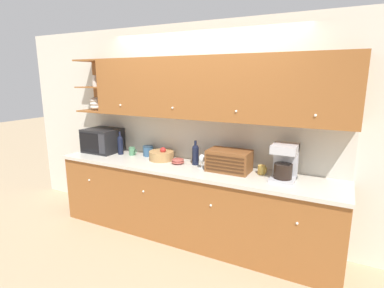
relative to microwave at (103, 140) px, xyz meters
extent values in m
plane|color=tan|center=(1.43, 0.23, -1.08)|extent=(24.00, 24.00, 0.00)
cube|color=beige|center=(1.43, 0.26, 0.22)|extent=(5.90, 0.06, 2.60)
cube|color=#935628|center=(1.43, -0.09, -0.64)|extent=(3.50, 0.63, 0.87)
cube|color=beige|center=(1.43, -0.11, -0.19)|extent=(3.52, 0.66, 0.04)
sphere|color=white|center=(0.12, -0.41, -0.45)|extent=(0.03, 0.03, 0.03)
sphere|color=white|center=(0.99, -0.41, -0.45)|extent=(0.03, 0.03, 0.03)
sphere|color=white|center=(1.87, -0.41, -0.45)|extent=(0.03, 0.03, 0.03)
sphere|color=white|center=(2.75, -0.41, -0.45)|extent=(0.03, 0.03, 0.03)
cube|color=beige|center=(1.43, 0.22, 0.12)|extent=(3.50, 0.01, 0.57)
cube|color=#935628|center=(1.64, 0.04, 0.76)|extent=(3.08, 0.37, 0.71)
cube|color=#935628|center=(-0.11, 0.22, 0.76)|extent=(0.42, 0.02, 0.71)
cube|color=#935628|center=(-0.11, 0.04, 0.41)|extent=(0.42, 0.37, 0.02)
cube|color=#935628|center=(-0.11, 0.04, 0.74)|extent=(0.42, 0.37, 0.02)
cube|color=#935628|center=(-0.11, 0.04, 1.10)|extent=(0.42, 0.37, 0.02)
sphere|color=white|center=(0.49, -0.15, 0.53)|extent=(0.03, 0.03, 0.03)
sphere|color=white|center=(1.26, -0.15, 0.53)|extent=(0.03, 0.03, 0.03)
sphere|color=white|center=(2.03, -0.15, 0.53)|extent=(0.03, 0.03, 0.03)
sphere|color=white|center=(2.80, -0.15, 0.53)|extent=(0.03, 0.03, 0.03)
ellipsoid|color=silver|center=(-0.11, 0.04, 0.47)|extent=(0.18, 0.18, 0.08)
ellipsoid|color=silver|center=(-0.11, 0.04, 0.51)|extent=(0.18, 0.18, 0.08)
ellipsoid|color=silver|center=(-0.11, 0.04, 0.56)|extent=(0.18, 0.18, 0.08)
cylinder|color=silver|center=(-0.11, 0.04, 0.79)|extent=(0.07, 0.07, 0.08)
cylinder|color=silver|center=(-0.11, 0.04, 0.87)|extent=(0.07, 0.07, 0.08)
cube|color=black|center=(0.00, 0.00, 0.00)|extent=(0.48, 0.40, 0.33)
cube|color=black|center=(-0.05, -0.20, 0.00)|extent=(0.34, 0.01, 0.27)
cube|color=#2D2D33|center=(0.17, -0.20, 0.00)|extent=(0.11, 0.01, 0.27)
cylinder|color=black|center=(0.32, 0.00, -0.06)|extent=(0.08, 0.08, 0.22)
sphere|color=black|center=(0.32, 0.00, 0.06)|extent=(0.08, 0.08, 0.08)
cylinder|color=black|center=(0.32, 0.00, 0.12)|extent=(0.03, 0.03, 0.08)
cylinder|color=#4C845B|center=(0.49, 0.03, -0.11)|extent=(0.08, 0.08, 0.11)
torus|color=#4C845B|center=(0.54, 0.03, -0.11)|extent=(0.01, 0.07, 0.07)
cylinder|color=#33567A|center=(0.72, 0.10, -0.10)|extent=(0.14, 0.14, 0.13)
cylinder|color=navy|center=(0.72, 0.10, -0.03)|extent=(0.14, 0.14, 0.01)
cylinder|color=#A87F4C|center=(0.98, 0.01, -0.11)|extent=(0.32, 0.32, 0.12)
sphere|color=red|center=(1.02, -0.01, -0.03)|extent=(0.08, 0.08, 0.08)
ellipsoid|color=#9E473D|center=(1.26, -0.05, -0.14)|extent=(0.16, 0.16, 0.04)
ellipsoid|color=#9E473D|center=(1.26, -0.05, -0.12)|extent=(0.15, 0.15, 0.04)
cylinder|color=black|center=(1.47, 0.03, -0.06)|extent=(0.08, 0.08, 0.20)
sphere|color=black|center=(1.47, 0.03, 0.04)|extent=(0.08, 0.08, 0.08)
cylinder|color=black|center=(1.47, 0.03, 0.10)|extent=(0.03, 0.03, 0.07)
cylinder|color=silver|center=(1.61, -0.09, -0.16)|extent=(0.07, 0.07, 0.01)
cylinder|color=silver|center=(1.61, -0.09, -0.13)|extent=(0.01, 0.01, 0.07)
ellipsoid|color=silver|center=(1.61, -0.09, -0.04)|extent=(0.07, 0.07, 0.10)
cube|color=brown|center=(1.93, -0.04, -0.04)|extent=(0.48, 0.29, 0.24)
cube|color=#432713|center=(1.93, -0.19, -0.12)|extent=(0.44, 0.01, 0.02)
cube|color=#432713|center=(1.93, -0.19, -0.08)|extent=(0.44, 0.01, 0.02)
cube|color=#432713|center=(1.93, -0.19, -0.04)|extent=(0.44, 0.01, 0.02)
cube|color=#432713|center=(1.93, -0.19, -0.01)|extent=(0.44, 0.01, 0.02)
cube|color=#432713|center=(1.93, -0.19, 0.03)|extent=(0.44, 0.01, 0.02)
cylinder|color=gold|center=(2.28, 0.02, -0.12)|extent=(0.08, 0.08, 0.10)
torus|color=gold|center=(2.33, 0.02, -0.12)|extent=(0.01, 0.07, 0.07)
cube|color=#B7B7BC|center=(2.53, -0.08, -0.15)|extent=(0.25, 0.28, 0.03)
cylinder|color=black|center=(2.53, -0.10, -0.06)|extent=(0.19, 0.19, 0.15)
cube|color=#B7B7BC|center=(2.53, 0.03, 0.02)|extent=(0.25, 0.06, 0.38)
cube|color=#B7B7BC|center=(2.53, -0.08, 0.17)|extent=(0.25, 0.28, 0.08)
camera|label=1|loc=(3.04, -3.13, 0.88)|focal=28.00mm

